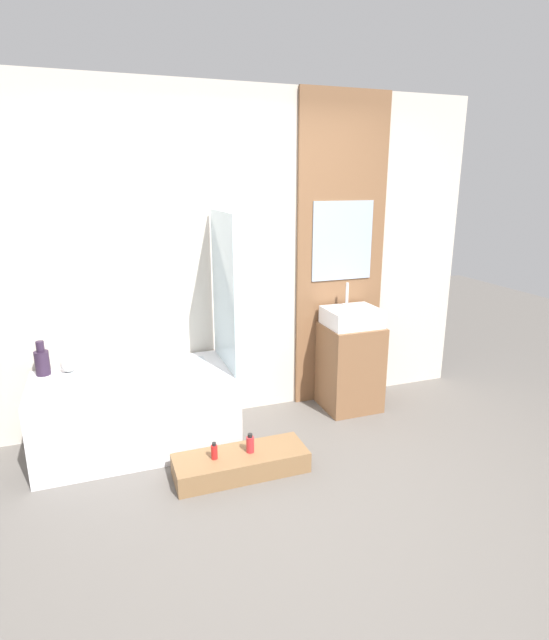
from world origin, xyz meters
The scene contains 12 objects.
ground_plane centered at (0.00, 0.00, 0.00)m, with size 12.00×12.00×0.00m, color #605B56.
wall_tiled_back centered at (0.00, 1.58, 1.30)m, with size 4.20×0.06×2.60m, color beige.
wall_wood_accent centered at (0.92, 1.53, 1.31)m, with size 0.80×0.04×2.60m.
bathtub centered at (-0.86, 1.20, 0.29)m, with size 1.40×0.66×0.57m.
glass_shower_screen centered at (-0.19, 1.20, 1.14)m, with size 0.01×0.62×1.13m, color silver.
wooden_step_bench centered at (-0.24, 0.62, 0.07)m, with size 0.90×0.32×0.14m, color olive.
vanity_cabinet centered at (0.92, 1.29, 0.37)m, with size 0.46×0.44×0.74m, color brown.
sink centered at (0.92, 1.29, 0.81)m, with size 0.44×0.37×0.34m.
vase_tall_dark centered at (-1.46, 1.43, 0.67)m, with size 0.10×0.10×0.25m.
vase_round_light centered at (-1.29, 1.43, 0.63)m, with size 0.11×0.11×0.11m, color silver.
bottle_soap_primary centered at (-0.42, 0.62, 0.20)m, with size 0.04×0.04×0.12m.
bottle_soap_secondary centered at (-0.18, 0.62, 0.20)m, with size 0.05×0.05×0.13m.
Camera 1 is at (-1.04, -2.24, 1.92)m, focal length 28.00 mm.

